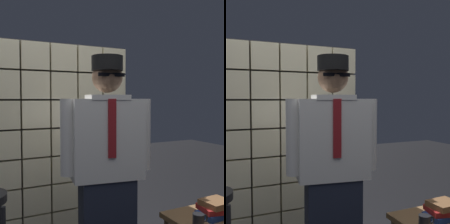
{
  "view_description": "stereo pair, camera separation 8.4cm",
  "coord_description": "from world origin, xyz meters",
  "views": [
    {
      "loc": [
        -0.69,
        -1.35,
        1.38
      ],
      "look_at": [
        0.23,
        0.5,
        1.29
      ],
      "focal_mm": 45.53,
      "sensor_mm": 36.0,
      "label": 1
    },
    {
      "loc": [
        -0.62,
        -1.38,
        1.38
      ],
      "look_at": [
        0.23,
        0.5,
        1.29
      ],
      "focal_mm": 45.53,
      "sensor_mm": 36.0,
      "label": 2
    }
  ],
  "objects": [
    {
      "name": "standing_person",
      "position": [
        0.18,
        0.47,
        0.88
      ],
      "size": [
        0.67,
        0.32,
        1.68
      ],
      "rotation": [
        0.0,
        0.0,
        -0.16
      ],
      "color": "#1E2333",
      "rests_on": "ground"
    },
    {
      "name": "coffee_mug",
      "position": [
        0.7,
        0.1,
        0.54
      ],
      "size": [
        0.13,
        0.08,
        0.09
      ],
      "color": "black",
      "rests_on": "side_table"
    },
    {
      "name": "glass_block_wall",
      "position": [
        0.0,
        1.41,
        0.96
      ],
      "size": [
        1.68,
        0.1,
        1.96
      ],
      "color": "beige",
      "rests_on": "ground"
    },
    {
      "name": "book_stack",
      "position": [
        0.93,
        0.18,
        0.56
      ],
      "size": [
        0.25,
        0.22,
        0.13
      ],
      "color": "navy",
      "rests_on": "side_table"
    }
  ]
}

